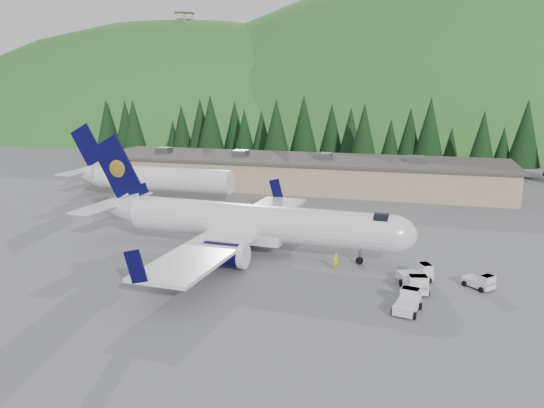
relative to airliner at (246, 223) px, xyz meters
The scene contains 11 objects.
ground 3.35m from the airliner, ahead, with size 600.00×600.00×0.00m, color #5D5D62.
airliner is the anchor object (origin of this frame).
second_airliner 32.43m from the airliner, 137.41° to the left, with size 27.50×11.00×10.05m.
baggage_tug_a 17.98m from the airliner, 12.33° to the right, with size 3.29×2.74×1.57m.
baggage_tug_b 23.18m from the airliner, 10.59° to the right, with size 2.78×2.71×1.38m.
baggage_tug_c 20.08m from the airliner, 32.60° to the right, with size 2.31×3.27×1.62m.
terminal_building 38.16m from the airliner, 95.96° to the left, with size 71.00×17.00×6.10m.
baggage_tug_d 18.65m from the airliner, 21.07° to the right, with size 2.65×3.63×1.77m.
ramp_worker 10.53m from the airliner, 16.15° to the right, with size 0.58×0.38×1.60m, color yellow.
tree_line 61.05m from the airliner, 99.24° to the left, with size 111.21×17.40×14.27m.
hills 230.94m from the airliner, 75.30° to the left, with size 614.00×330.00×300.00m.
Camera 1 is at (16.24, -50.42, 16.95)m, focal length 35.00 mm.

